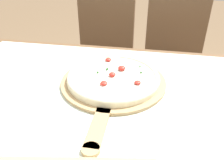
{
  "coord_description": "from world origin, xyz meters",
  "views": [
    {
      "loc": [
        0.11,
        -0.65,
        1.22
      ],
      "look_at": [
        -0.02,
        0.07,
        0.77
      ],
      "focal_mm": 38.0,
      "sensor_mm": 36.0,
      "label": 1
    }
  ],
  "objects_px": {
    "pizza_peel": "(113,84)",
    "chair_right": "(174,60)",
    "pizza": "(113,77)",
    "chair_left": "(103,54)"
  },
  "relations": [
    {
      "from": "chair_left",
      "to": "chair_right",
      "type": "bearing_deg",
      "value": 2.51
    },
    {
      "from": "chair_left",
      "to": "pizza",
      "type": "bearing_deg",
      "value": -72.13
    },
    {
      "from": "chair_right",
      "to": "chair_left",
      "type": "bearing_deg",
      "value": 176.55
    },
    {
      "from": "pizza_peel",
      "to": "chair_left",
      "type": "distance_m",
      "value": 0.76
    },
    {
      "from": "pizza_peel",
      "to": "pizza",
      "type": "distance_m",
      "value": 0.03
    },
    {
      "from": "pizza_peel",
      "to": "chair_right",
      "type": "xyz_separation_m",
      "value": [
        0.28,
        0.71,
        -0.22
      ]
    },
    {
      "from": "pizza_peel",
      "to": "pizza",
      "type": "xyz_separation_m",
      "value": [
        0.0,
        0.02,
        0.02
      ]
    },
    {
      "from": "pizza",
      "to": "chair_left",
      "type": "bearing_deg",
      "value": 105.35
    },
    {
      "from": "pizza_peel",
      "to": "chair_right",
      "type": "relative_size",
      "value": 0.63
    },
    {
      "from": "chair_left",
      "to": "pizza_peel",
      "type": "bearing_deg",
      "value": -72.5
    }
  ]
}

